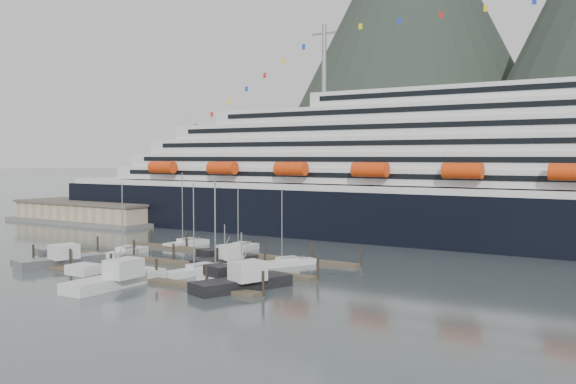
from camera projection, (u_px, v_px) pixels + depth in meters
name	position (u px, v px, depth m)	size (l,w,h in m)	color
ground	(194.00, 271.00, 100.21)	(1600.00, 1600.00, 0.00)	#4A5756
cruise_ship	(504.00, 182.00, 128.78)	(210.00, 30.40, 50.30)	black
warehouse	(93.00, 213.00, 174.76)	(46.00, 20.00, 5.80)	#595956
dock_near	(121.00, 275.00, 94.63)	(48.18, 2.28, 3.20)	#42352A
dock_mid	(184.00, 263.00, 105.46)	(48.18, 2.28, 3.20)	#42352A
dock_far	(235.00, 253.00, 116.28)	(48.18, 2.28, 3.20)	#42352A
sailboat_b	(126.00, 253.00, 115.99)	(4.86, 10.41, 13.08)	silver
sailboat_d	(200.00, 271.00, 97.46)	(4.24, 10.93, 13.60)	silver
sailboat_e	(186.00, 244.00, 127.64)	(3.35, 9.91, 14.38)	silver
sailboat_f	(241.00, 249.00, 120.51)	(4.37, 9.90, 11.64)	silver
sailboat_g	(287.00, 263.00, 104.70)	(6.29, 9.51, 12.10)	silver
sailboat_h	(217.00, 275.00, 93.66)	(6.75, 10.53, 14.60)	silver
trawler_a	(60.00, 260.00, 104.72)	(10.41, 13.93, 7.40)	gray
trawler_c	(114.00, 279.00, 88.00)	(10.98, 15.58, 7.91)	silver
trawler_d	(241.00, 282.00, 85.96)	(11.20, 14.11, 8.10)	black
trawler_e	(224.00, 260.00, 104.64)	(8.83, 11.44, 7.11)	black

